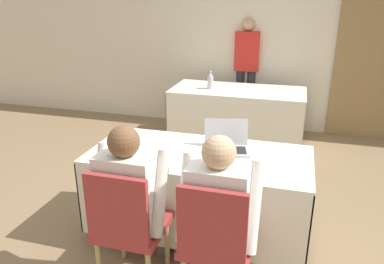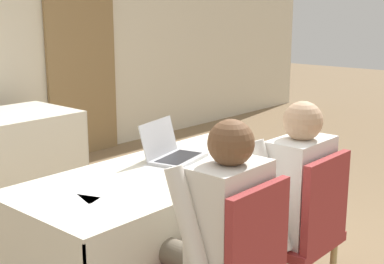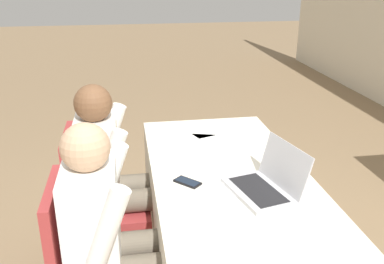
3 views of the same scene
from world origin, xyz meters
TOP-DOWN VIEW (x-y plane):
  - ground_plane at (0.00, 0.00)m, footprint 24.00×24.00m
  - wall_back at (0.00, 2.86)m, footprint 12.00×0.06m
  - curtain_panel at (1.58, 2.80)m, footprint 0.90×0.04m
  - conference_table_near at (0.00, 0.00)m, footprint 1.71×0.80m
  - conference_table_far at (-0.05, 2.13)m, footprint 1.71×0.80m
  - laptop at (0.19, 0.12)m, footprint 0.40×0.35m
  - cell_phone at (0.05, -0.23)m, footprint 0.14×0.14m
  - paper_beside_laptop at (-0.46, 0.01)m, footprint 0.29×0.34m
  - paper_centre_table at (-0.66, 0.02)m, footprint 0.30×0.35m
  - paper_left_edge at (0.10, 0.03)m, footprint 0.27×0.34m
  - water_bottle at (-0.40, 2.07)m, footprint 0.07×0.07m
  - chair_near_left at (-0.29, -0.71)m, footprint 0.44×0.44m
  - chair_near_right at (0.29, -0.71)m, footprint 0.44×0.44m
  - person_checkered_shirt at (-0.29, -0.60)m, footprint 0.50×0.52m
  - person_white_shirt at (0.29, -0.60)m, footprint 0.50×0.52m
  - person_red_shirt at (-0.05, 2.83)m, footprint 0.35×0.21m

SIDE VIEW (x-z plane):
  - ground_plane at x=0.00m, z-range 0.00..0.00m
  - chair_near_left at x=-0.29m, z-range 0.05..0.94m
  - chair_near_right at x=0.29m, z-range 0.05..0.94m
  - conference_table_near at x=0.00m, z-range 0.19..0.92m
  - conference_table_far at x=-0.05m, z-range 0.19..0.92m
  - person_checkered_shirt at x=-0.29m, z-range 0.08..1.23m
  - person_white_shirt at x=0.29m, z-range 0.08..1.23m
  - paper_beside_laptop at x=-0.46m, z-range 0.73..0.73m
  - paper_centre_table at x=-0.66m, z-range 0.73..0.73m
  - paper_left_edge at x=0.10m, z-range 0.73..0.73m
  - cell_phone at x=0.05m, z-range 0.73..0.74m
  - laptop at x=0.19m, z-range 0.66..0.89m
  - water_bottle at x=-0.40m, z-range 0.72..0.95m
  - person_red_shirt at x=-0.05m, z-range 0.12..1.71m
  - curtain_panel at x=1.58m, z-range 0.00..2.65m
  - wall_back at x=0.00m, z-range 0.00..2.70m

